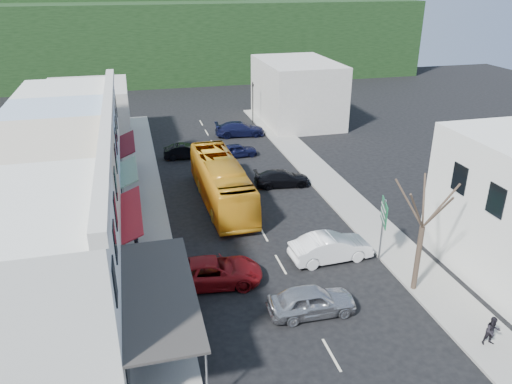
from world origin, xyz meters
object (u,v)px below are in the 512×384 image
object	(u,v)px
bus	(221,183)
street_tree	(422,227)
car_silver	(312,302)
car_red	(213,273)
direction_sign	(382,231)
pedestrian_left	(138,249)
traffic_signal	(253,103)
pedestrian_right	(493,329)
car_white	(331,249)

from	to	relation	value
bus	street_tree	xyz separation A→B (m)	(8.06, -13.97, 2.36)
bus	car_silver	distance (m)	14.66
car_red	direction_sign	xyz separation A→B (m)	(10.14, -0.08, 1.33)
car_silver	pedestrian_left	distance (m)	10.95
pedestrian_left	traffic_signal	distance (m)	31.43
pedestrian_right	direction_sign	bearing A→B (deg)	109.15
bus	car_red	bearing A→B (deg)	-104.51
pedestrian_left	direction_sign	xyz separation A→B (m)	(14.14, -3.21, 1.03)
traffic_signal	car_red	bearing A→B (deg)	50.75
pedestrian_right	direction_sign	size ratio (longest dim) A/B	0.42
car_white	street_tree	size ratio (longest dim) A/B	0.56
bus	pedestrian_right	xyz separation A→B (m)	(9.11, -18.93, -0.55)
pedestrian_right	car_white	bearing A→B (deg)	124.28
pedestrian_left	car_white	bearing A→B (deg)	-104.99
street_tree	direction_sign	bearing A→B (deg)	96.81
car_white	car_red	size ratio (longest dim) A/B	0.96
pedestrian_right	direction_sign	distance (m)	8.44
car_silver	pedestrian_left	world-z (taller)	pedestrian_left
car_white	pedestrian_right	xyz separation A→B (m)	(4.26, -9.11, 0.30)
car_silver	car_white	bearing A→B (deg)	-31.05
car_white	pedestrian_left	xyz separation A→B (m)	(-11.32, 2.35, 0.30)
bus	pedestrian_left	size ratio (longest dim) A/B	6.82
bus	car_silver	xyz separation A→B (m)	(1.90, -14.51, -0.85)
pedestrian_right	direction_sign	world-z (taller)	direction_sign
car_white	traffic_signal	xyz separation A→B (m)	(2.71, 30.43, 1.71)
pedestrian_right	traffic_signal	distance (m)	39.60
car_red	direction_sign	size ratio (longest dim) A/B	1.13
car_red	pedestrian_right	size ratio (longest dim) A/B	2.71
car_silver	street_tree	world-z (taller)	street_tree
car_red	street_tree	size ratio (longest dim) A/B	0.59
street_tree	bus	bearing A→B (deg)	119.97
car_red	pedestrian_right	bearing A→B (deg)	-119.21
pedestrian_left	pedestrian_right	xyz separation A→B (m)	(15.59, -11.46, 0.00)
car_white	traffic_signal	world-z (taller)	traffic_signal
car_silver	car_red	world-z (taller)	same
car_silver	traffic_signal	distance (m)	35.63
direction_sign	pedestrian_right	bearing A→B (deg)	-61.24
bus	car_red	distance (m)	10.91
pedestrian_left	traffic_signal	bearing A→B (deg)	-29.82
car_white	street_tree	world-z (taller)	street_tree
direction_sign	traffic_signal	bearing A→B (deg)	109.02
bus	street_tree	size ratio (longest dim) A/B	1.48
pedestrian_right	street_tree	xyz separation A→B (m)	(-1.05, 4.96, 2.91)
car_white	car_silver	bearing A→B (deg)	144.70
direction_sign	pedestrian_left	bearing A→B (deg)	-173.97
car_silver	street_tree	xyz separation A→B (m)	(6.16, 0.54, 3.21)
bus	car_white	world-z (taller)	bus
car_silver	traffic_signal	bearing A→B (deg)	-8.11
pedestrian_right	car_red	bearing A→B (deg)	153.49
car_silver	car_red	xyz separation A→B (m)	(-4.38, 3.92, 0.00)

